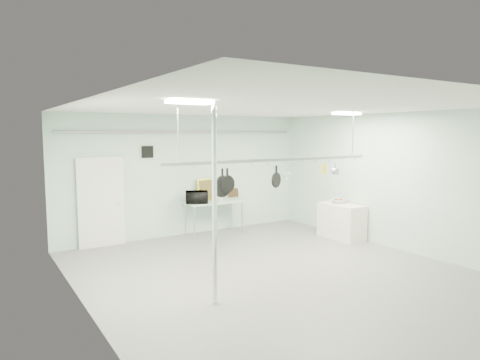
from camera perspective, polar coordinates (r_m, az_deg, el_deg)
floor at (r=8.50m, az=4.95°, el=-12.43°), size 8.00×8.00×0.00m
ceiling at (r=8.06m, az=5.17°, el=9.58°), size 7.00×8.00×0.02m
back_wall at (r=11.53m, az=-7.06°, el=0.65°), size 7.00×0.02×3.20m
right_wall at (r=10.60m, az=20.23°, el=-0.19°), size 0.02×8.00×3.20m
door at (r=10.78m, az=-18.04°, el=-2.95°), size 1.10×0.10×2.20m
wall_vent at (r=11.04m, az=-12.24°, el=3.69°), size 0.30×0.04×0.30m
conduit_pipe at (r=11.40m, az=-6.95°, el=6.37°), size 6.60×0.07×0.07m
chrome_pole at (r=6.71m, az=-3.42°, el=-3.36°), size 0.08×0.08×3.20m
prep_table at (r=11.56m, az=-3.49°, el=-3.15°), size 1.60×0.70×0.91m
side_cabinet at (r=11.43m, az=13.36°, el=-5.36°), size 0.60×1.20×0.90m
pot_rack at (r=8.42m, az=4.94°, el=2.90°), size 4.80×0.06×1.00m
light_panel_left at (r=6.22m, az=-6.71°, el=10.28°), size 0.65×0.30×0.05m
light_panel_right at (r=10.11m, az=14.03°, el=8.58°), size 0.65×0.30×0.05m
microwave at (r=11.18m, az=-5.79°, el=-2.29°), size 0.68×0.58×0.32m
coffee_canister at (r=11.64m, az=-2.67°, el=-2.24°), size 0.19×0.19×0.19m
painting_large at (r=11.78m, az=-4.06°, el=-1.19°), size 0.79×0.19×0.58m
painting_small at (r=12.18m, az=-0.90°, el=-1.71°), size 0.30×0.09×0.25m
fruit_bowl at (r=11.51m, az=13.00°, el=-2.75°), size 0.47×0.47×0.10m
skillet_left at (r=7.77m, az=-2.37°, el=-0.39°), size 0.40×0.14×0.53m
skillet_mid at (r=7.82m, az=-1.72°, el=-0.07°), size 0.34×0.11×0.45m
skillet_right at (r=8.45m, az=4.86°, el=0.44°), size 0.31×0.17×0.44m
whisk at (r=8.62m, az=6.42°, el=0.94°), size 0.19×0.19×0.32m
grater at (r=9.25m, az=11.11°, el=1.46°), size 0.10×0.02×0.24m
saucepan at (r=9.49m, az=12.60°, el=1.51°), size 0.14×0.08×0.25m
fruit_cluster at (r=11.50m, az=13.01°, el=-2.56°), size 0.24×0.24×0.09m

